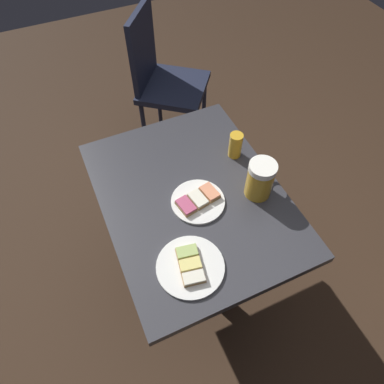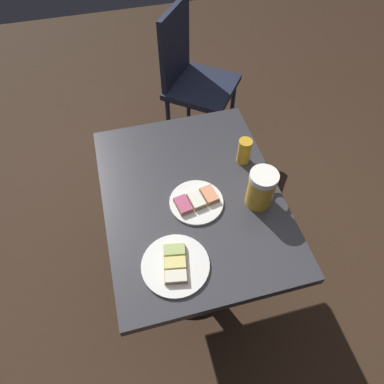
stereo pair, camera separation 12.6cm
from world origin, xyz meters
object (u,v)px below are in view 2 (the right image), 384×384
Objects in this scene: beer_mug at (262,188)px; cafe_chair at (192,75)px; plate_far at (175,265)px; beer_glass_small at (244,151)px; plate_near at (196,201)px.

cafe_chair is (-1.09, 0.03, -0.30)m from beer_mug.
beer_mug is at bearing 35.80° from cafe_chair.
cafe_chair reaches higher than plate_far.
beer_glass_small is at bearing 36.04° from cafe_chair.
beer_mug reaches higher than plate_near.
plate_near is 0.25m from plate_far.
beer_glass_small is 0.12× the size of cafe_chair.
beer_glass_small is (-0.15, 0.23, 0.04)m from plate_near.
cafe_chair reaches higher than beer_mug.
beer_mug reaches higher than beer_glass_small.
beer_mug is 1.13m from cafe_chair.
beer_glass_small reaches higher than plate_far.
cafe_chair is (-0.90, 0.02, -0.28)m from beer_glass_small.
plate_near is at bearing 23.93° from cafe_chair.
plate_near is at bearing -101.84° from beer_mug.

